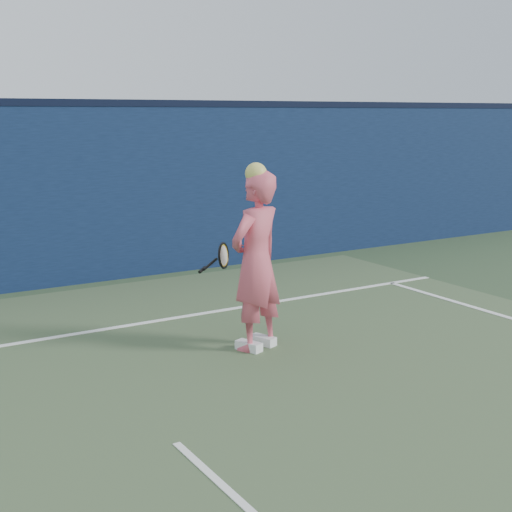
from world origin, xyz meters
TOP-DOWN VIEW (x-y plane):
  - ground at (0.00, 0.00)m, footprint 80.00×80.00m
  - backstop_wall at (0.00, 6.50)m, footprint 24.00×0.40m
  - player at (1.65, 2.58)m, footprint 0.79×0.65m
  - racket at (1.49, 3.00)m, footprint 0.50×0.28m

SIDE VIEW (x-z plane):
  - ground at x=0.00m, z-range 0.00..0.00m
  - racket at x=1.49m, z-range 0.78..1.07m
  - player at x=1.65m, z-range -0.03..1.90m
  - backstop_wall at x=0.00m, z-range 0.00..2.50m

